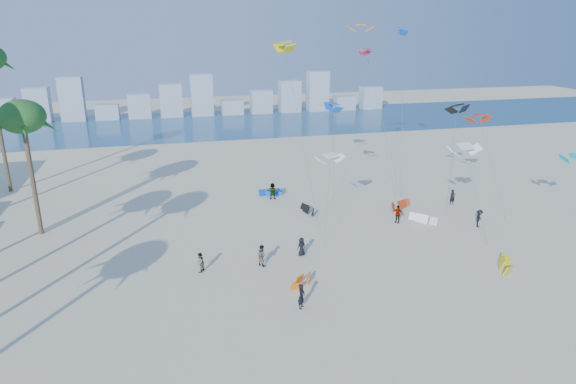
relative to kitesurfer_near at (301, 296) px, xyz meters
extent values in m
plane|color=beige|center=(-1.22, -5.28, -0.87)|extent=(220.00, 220.00, 0.00)
plane|color=navy|center=(-1.22, 66.72, -0.87)|extent=(220.00, 220.00, 0.00)
imported|color=black|center=(0.00, 0.00, 0.00)|extent=(0.72, 0.76, 1.75)
imported|color=gray|center=(-1.34, 6.75, -0.02)|extent=(1.02, 1.06, 1.71)
imported|color=black|center=(2.16, 7.72, -0.11)|extent=(0.86, 0.69, 1.53)
imported|color=gray|center=(12.88, 12.37, -0.01)|extent=(1.03, 1.00, 1.73)
imported|color=black|center=(19.74, 9.57, -0.04)|extent=(1.21, 1.18, 1.67)
imported|color=gray|center=(2.89, 21.91, 0.02)|extent=(1.74, 0.88, 1.80)
imported|color=black|center=(20.68, 15.62, -0.06)|extent=(0.60, 0.39, 1.63)
imported|color=gray|center=(-6.07, 6.82, -0.10)|extent=(0.92, 0.95, 1.54)
cylinder|color=#595959|center=(5.20, 10.46, 2.67)|extent=(1.54, 3.29, 7.09)
cylinder|color=#595959|center=(8.41, 18.21, 4.34)|extent=(0.43, 2.14, 10.43)
cylinder|color=#595959|center=(22.13, 11.78, 4.03)|extent=(2.53, 2.76, 9.81)
cylinder|color=#595959|center=(4.03, 14.47, 7.33)|extent=(2.87, 2.13, 16.41)
cylinder|color=#595959|center=(15.47, 22.34, 6.77)|extent=(2.64, 5.72, 15.30)
cylinder|color=#595959|center=(14.92, 22.62, 8.04)|extent=(2.59, 5.99, 17.84)
cylinder|color=#595959|center=(19.06, 13.98, 4.28)|extent=(2.29, 3.67, 10.33)
cylinder|color=#595959|center=(17.24, 6.86, 3.25)|extent=(1.73, 2.21, 8.25)
cylinder|color=#595959|center=(17.25, 21.49, 7.88)|extent=(1.32, 4.97, 17.51)
cylinder|color=brown|center=(-19.33, 17.72, 4.42)|extent=(0.40, 0.40, 10.58)
ellipsoid|color=#205D25|center=(-19.33, 17.72, 9.71)|extent=(3.80, 3.80, 2.85)
cube|color=#9EADBF|center=(-37.02, 76.72, 1.53)|extent=(4.40, 3.00, 4.80)
cube|color=#9EADBF|center=(-30.82, 76.72, 2.43)|extent=(4.40, 3.00, 6.60)
cube|color=#9EADBF|center=(-24.62, 76.72, 3.33)|extent=(4.40, 3.00, 8.40)
cube|color=#9EADBF|center=(-18.42, 76.72, 0.63)|extent=(4.40, 3.00, 3.00)
cube|color=#9EADBF|center=(-12.22, 76.72, 1.53)|extent=(4.40, 3.00, 4.80)
cube|color=#9EADBF|center=(-6.02, 76.72, 2.43)|extent=(4.40, 3.00, 6.60)
cube|color=#9EADBF|center=(0.18, 76.72, 3.33)|extent=(4.40, 3.00, 8.40)
cube|color=#9EADBF|center=(6.38, 76.72, 0.63)|extent=(4.40, 3.00, 3.00)
cube|color=#9EADBF|center=(12.58, 76.72, 1.53)|extent=(4.40, 3.00, 4.80)
cube|color=#9EADBF|center=(18.78, 76.72, 2.43)|extent=(4.40, 3.00, 6.60)
cube|color=#9EADBF|center=(24.98, 76.72, 3.33)|extent=(4.40, 3.00, 8.40)
cube|color=#9EADBF|center=(31.18, 76.72, 0.63)|extent=(4.40, 3.00, 3.00)
cube|color=#9EADBF|center=(37.38, 76.72, 1.53)|extent=(4.40, 3.00, 4.80)
camera|label=1|loc=(-7.99, -28.12, 17.00)|focal=31.37mm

